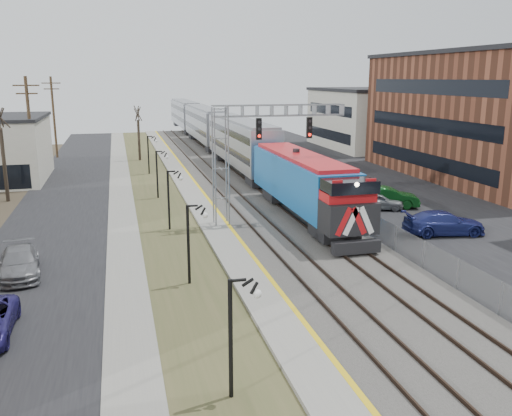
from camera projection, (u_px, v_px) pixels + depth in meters
name	position (u px, v px, depth m)	size (l,w,h in m)	color
street_west	(61.00, 212.00, 40.76)	(7.00, 120.00, 0.04)	black
sidewalk	(122.00, 208.00, 41.84)	(2.00, 120.00, 0.08)	gray
grass_median	(161.00, 206.00, 42.56)	(4.00, 120.00, 0.06)	#414625
platform	(199.00, 203.00, 43.27)	(2.00, 120.00, 0.24)	gray
ballast_bed	(259.00, 200.00, 44.47)	(8.00, 120.00, 0.20)	#595651
parking_lot	(392.00, 193.00, 47.38)	(16.00, 120.00, 0.04)	black
platform_edge	(210.00, 201.00, 43.45)	(0.24, 120.00, 0.01)	gold
track_near	(236.00, 199.00, 43.95)	(1.58, 120.00, 0.15)	#2D2119
track_far	(277.00, 197.00, 44.79)	(1.58, 120.00, 0.15)	#2D2119
train	(215.00, 132.00, 71.39)	(3.00, 85.85, 5.33)	#1562B0
signal_gantry	(246.00, 144.00, 35.92)	(9.00, 1.07, 8.15)	gray
lampposts	(188.00, 244.00, 26.36)	(0.14, 62.14, 4.00)	black
fence	(308.00, 189.00, 45.32)	(0.04, 120.00, 1.60)	gray
bare_trees	(47.00, 169.00, 43.53)	(12.30, 42.30, 5.95)	#382D23
car_lot_d	(444.00, 224.00, 34.74)	(2.11, 5.19, 1.50)	navy
car_lot_e	(378.00, 202.00, 41.33)	(1.53, 3.81, 1.30)	slate
car_lot_f	(387.00, 198.00, 41.99)	(1.67, 4.78, 1.57)	#0C3E14
car_street_b	(19.00, 263.00, 27.55)	(1.91, 4.69, 1.36)	slate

